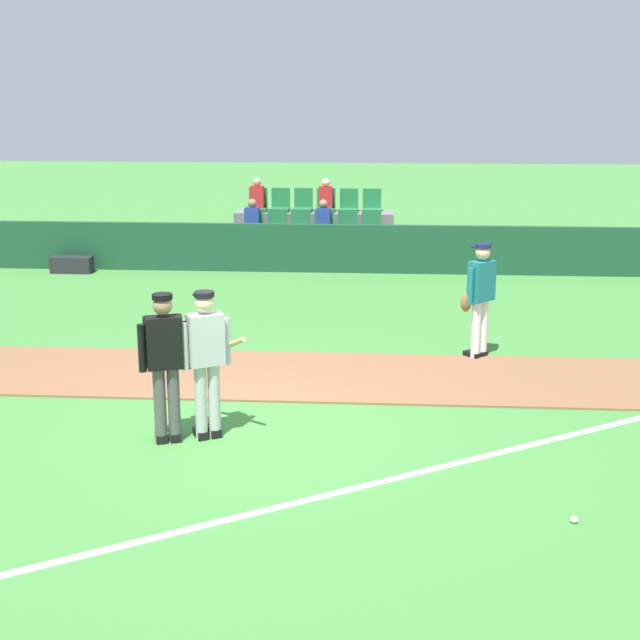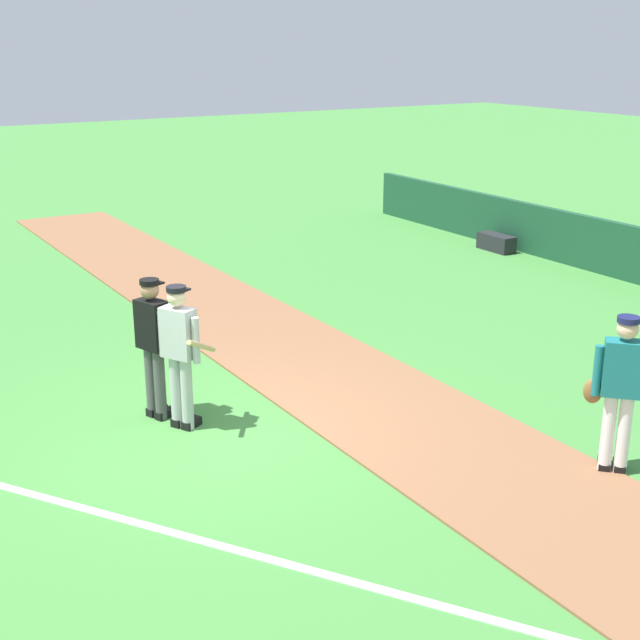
{
  "view_description": "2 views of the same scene",
  "coord_description": "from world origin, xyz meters",
  "px_view_note": "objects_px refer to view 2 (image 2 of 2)",
  "views": [
    {
      "loc": [
        1.64,
        -10.05,
        3.98
      ],
      "look_at": [
        0.84,
        1.31,
        1.04
      ],
      "focal_mm": 50.63,
      "sensor_mm": 36.0,
      "label": 1
    },
    {
      "loc": [
        8.65,
        -3.89,
        4.46
      ],
      "look_at": [
        0.35,
        1.22,
        1.29
      ],
      "focal_mm": 49.02,
      "sensor_mm": 36.0,
      "label": 2
    }
  ],
  "objects_px": {
    "equipment_bag": "(496,243)",
    "batter_grey_jersey": "(180,351)",
    "runner_teal_jersey": "(619,389)",
    "umpire_home_plate": "(154,340)"
  },
  "relations": [
    {
      "from": "umpire_home_plate",
      "to": "equipment_bag",
      "type": "distance_m",
      "value": 10.6
    },
    {
      "from": "runner_teal_jersey",
      "to": "equipment_bag",
      "type": "relative_size",
      "value": 1.96
    },
    {
      "from": "batter_grey_jersey",
      "to": "runner_teal_jersey",
      "type": "bearing_deg",
      "value": 44.99
    },
    {
      "from": "batter_grey_jersey",
      "to": "equipment_bag",
      "type": "xyz_separation_m",
      "value": [
        -4.88,
        9.46,
        -0.79
      ]
    },
    {
      "from": "runner_teal_jersey",
      "to": "equipment_bag",
      "type": "height_order",
      "value": "runner_teal_jersey"
    },
    {
      "from": "equipment_bag",
      "to": "runner_teal_jersey",
      "type": "bearing_deg",
      "value": -35.74
    },
    {
      "from": "umpire_home_plate",
      "to": "equipment_bag",
      "type": "relative_size",
      "value": 1.96
    },
    {
      "from": "equipment_bag",
      "to": "batter_grey_jersey",
      "type": "bearing_deg",
      "value": -62.71
    },
    {
      "from": "runner_teal_jersey",
      "to": "equipment_bag",
      "type": "distance_m",
      "value": 10.3
    },
    {
      "from": "umpire_home_plate",
      "to": "equipment_bag",
      "type": "height_order",
      "value": "umpire_home_plate"
    }
  ]
}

